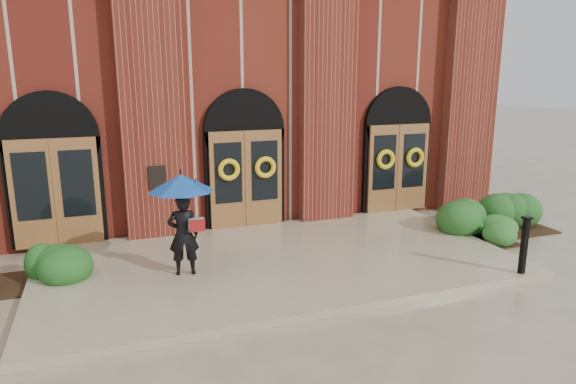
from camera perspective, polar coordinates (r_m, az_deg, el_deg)
name	(u,v)px	position (r m, az deg, el deg)	size (l,w,h in m)	color
ground	(281,267)	(11.16, -0.76, -8.32)	(90.00, 90.00, 0.00)	gray
landing	(279,261)	(11.27, -1.02, -7.70)	(10.00, 5.30, 0.15)	tan
church_building	(200,89)	(18.91, -9.79, 11.25)	(16.20, 12.53, 7.00)	#5F2014
man_with_umbrella	(182,205)	(10.17, -11.68, -1.44)	(1.46, 1.46, 2.03)	black
metal_post	(524,244)	(11.24, 24.77, -5.26)	(0.17, 0.17, 1.18)	black
hedge_wall_right	(484,216)	(14.28, 20.95, -2.53)	(3.39, 1.36, 0.87)	#1F4E1B
hedge_front_right	(476,231)	(13.54, 20.12, -4.04)	(1.51, 1.30, 0.53)	#275B21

